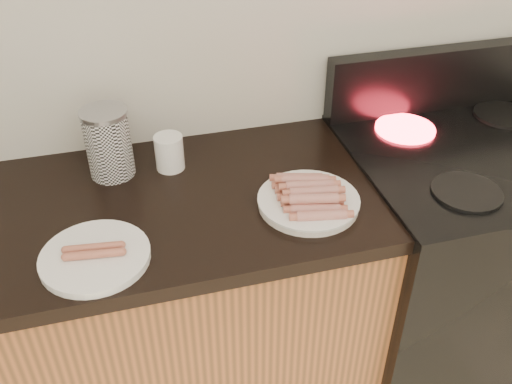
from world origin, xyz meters
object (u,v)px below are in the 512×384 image
object	(u,v)px
stove	(454,267)
main_plate	(308,203)
side_plate	(95,257)
canister	(108,143)
mug	(169,152)

from	to	relation	value
stove	main_plate	size ratio (longest dim) A/B	3.58
side_plate	canister	distance (m)	0.36
side_plate	stove	bearing A→B (deg)	8.51
side_plate	canister	bearing A→B (deg)	79.88
canister	mug	world-z (taller)	canister
stove	main_plate	world-z (taller)	main_plate
stove	mug	bearing A→B (deg)	169.35
stove	main_plate	xyz separation A→B (m)	(-0.57, -0.10, 0.45)
stove	side_plate	xyz separation A→B (m)	(-1.10, -0.17, 0.45)
side_plate	mug	size ratio (longest dim) A/B	2.50
stove	side_plate	size ratio (longest dim) A/B	3.70
stove	canister	xyz separation A→B (m)	(-1.04, 0.18, 0.54)
main_plate	mug	size ratio (longest dim) A/B	2.58
canister	mug	size ratio (longest dim) A/B	1.95
main_plate	side_plate	world-z (taller)	same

